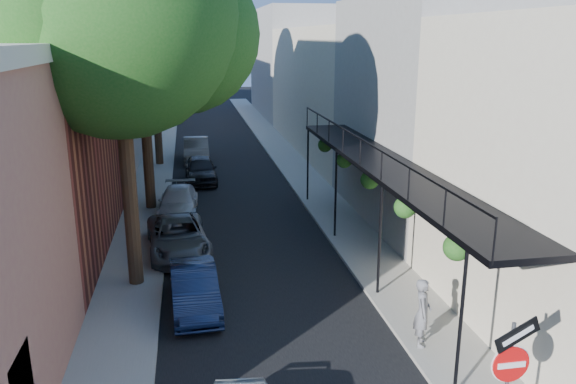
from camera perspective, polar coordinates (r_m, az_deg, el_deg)
name	(u,v)px	position (r m, az deg, el deg)	size (l,w,h in m)	color
road_surface	(221,153)	(37.34, -6.84, 3.94)	(6.00, 64.00, 0.01)	black
sidewalk_left	(159,155)	(37.33, -13.00, 3.73)	(2.00, 64.00, 0.12)	gray
sidewalk_right	(281,150)	(37.75, -0.76, 4.26)	(2.00, 64.00, 0.12)	gray
buildings_left	(60,81)	(36.14, -22.12, 10.45)	(10.10, 59.10, 12.00)	#AF7559
buildings_right	(357,84)	(37.78, 6.97, 10.84)	(9.80, 55.00, 10.00)	beige
sign_post	(510,370)	(10.59, 21.64, -16.44)	(0.89, 0.17, 2.99)	#595B60
oak_near	(133,20)	(16.86, -15.44, 16.47)	(7.48, 6.80, 11.42)	#342014
oak_mid	(150,46)	(24.81, -13.83, 14.21)	(6.60, 6.00, 10.20)	#342014
oak_far	(159,21)	(33.84, -12.94, 16.55)	(7.70, 7.00, 11.90)	#342014
parked_car_b	(194,288)	(16.24, -9.49, -9.64)	(1.27, 3.65, 1.20)	#121C39
parked_car_c	(178,237)	(20.26, -11.10, -4.48)	(2.04, 4.42, 1.23)	#4F5256
parked_car_d	(178,202)	(24.63, -11.08, -0.97)	(1.60, 3.93, 1.14)	#BBBBBF
parked_car_e	(201,169)	(29.93, -8.86, 2.29)	(1.60, 3.98, 1.36)	black
parked_car_f	(196,149)	(35.16, -9.30, 4.28)	(1.49, 4.28, 1.41)	#6D645C
pedestrian	(423,312)	(14.30, 13.51, -11.80)	(0.63, 0.41, 1.73)	slate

